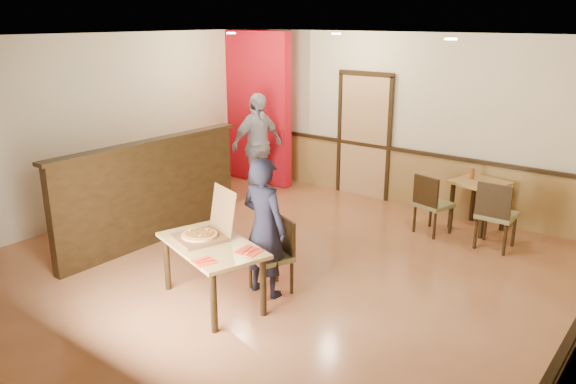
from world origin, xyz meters
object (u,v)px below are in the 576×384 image
(main_table, at_px, (212,253))
(side_chair_left, at_px, (431,202))
(side_table, at_px, (479,193))
(side_chair_right, at_px, (496,213))
(diner, at_px, (264,227))
(diner_chair, at_px, (276,252))
(passerby, at_px, (257,145))
(condiment, at_px, (472,174))
(pizza_box, at_px, (204,232))

(main_table, xyz_separation_m, side_chair_left, (1.02, 3.37, -0.10))
(side_chair_left, distance_m, side_table, 0.77)
(side_chair_right, bearing_deg, side_chair_left, -0.97)
(diner, bearing_deg, diner_chair, -107.99)
(main_table, bearing_deg, passerby, 140.55)
(side_chair_left, xyz_separation_m, side_table, (0.47, 0.61, 0.08))
(condiment, bearing_deg, passerby, -167.24)
(diner, distance_m, passerby, 3.70)
(side_chair_left, relative_size, condiment, 5.71)
(side_chair_right, distance_m, condiment, 0.96)
(side_chair_left, relative_size, passerby, 0.49)
(main_table, distance_m, passerby, 3.93)
(pizza_box, bearing_deg, diner, 61.47)
(side_chair_left, xyz_separation_m, diner, (-0.71, -2.86, 0.31))
(side_chair_right, distance_m, side_table, 0.77)
(diner_chair, xyz_separation_m, pizza_box, (-0.53, -0.59, 0.30))
(pizza_box, height_order, condiment, pizza_box)
(diner_chair, bearing_deg, main_table, -96.75)
(side_chair_left, relative_size, side_table, 1.05)
(side_table, bearing_deg, main_table, -110.49)
(pizza_box, bearing_deg, diner_chair, 66.22)
(main_table, relative_size, diner, 0.91)
(side_chair_left, xyz_separation_m, passerby, (-3.18, -0.11, 0.42))
(side_table, bearing_deg, pizza_box, -112.90)
(pizza_box, relative_size, condiment, 4.67)
(passerby, bearing_deg, main_table, -137.06)
(diner_chair, distance_m, side_chair_left, 2.81)
(passerby, xyz_separation_m, pizza_box, (1.99, -3.21, -0.14))
(diner_chair, distance_m, passerby, 3.66)
(side_chair_right, relative_size, passerby, 0.53)
(pizza_box, bearing_deg, condiment, 87.56)
(condiment, bearing_deg, side_chair_right, -49.12)
(side_chair_right, distance_m, passerby, 4.12)
(passerby, bearing_deg, pizza_box, -138.73)
(diner_chair, xyz_separation_m, diner, (-0.05, -0.13, 0.33))
(main_table, bearing_deg, side_table, 86.59)
(diner_chair, distance_m, condiment, 3.57)
(main_table, xyz_separation_m, side_table, (1.49, 3.99, -0.03))
(diner_chair, bearing_deg, passerby, 156.39)
(side_chair_left, bearing_deg, side_chair_right, -165.63)
(diner_chair, distance_m, pizza_box, 0.85)
(condiment, bearing_deg, side_chair_left, -115.05)
(main_table, height_order, side_chair_left, side_chair_left)
(side_table, height_order, pizza_box, pizza_box)
(main_table, relative_size, side_chair_left, 1.64)
(side_chair_right, height_order, passerby, passerby)
(main_table, height_order, condiment, condiment)
(pizza_box, xyz_separation_m, condiment, (1.51, 4.00, 0.05))
(side_table, xyz_separation_m, condiment, (-0.15, 0.07, 0.25))
(main_table, relative_size, pizza_box, 2.01)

